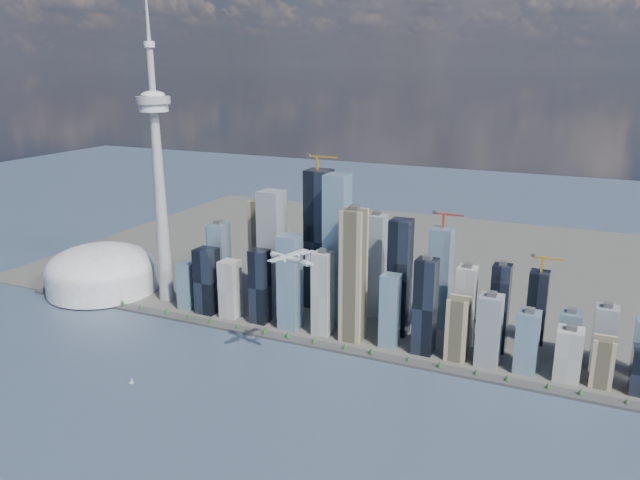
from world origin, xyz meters
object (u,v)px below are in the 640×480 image
at_px(needle_tower, 158,171).
at_px(dome_stadium, 102,271).
at_px(sailboat_west, 132,381).
at_px(airplane, 291,258).

bearing_deg(needle_tower, dome_stadium, -175.91).
distance_m(dome_stadium, sailboat_west, 388.16).
distance_m(needle_tower, dome_stadium, 241.40).
distance_m(needle_tower, sailboat_west, 384.33).
bearing_deg(dome_stadium, needle_tower, 4.09).
relative_size(airplane, sailboat_west, 7.16).
bearing_deg(sailboat_west, dome_stadium, 135.40).
height_order(dome_stadium, sailboat_west, dome_stadium).
relative_size(dome_stadium, airplane, 2.63).
bearing_deg(sailboat_west, needle_tower, 116.15).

